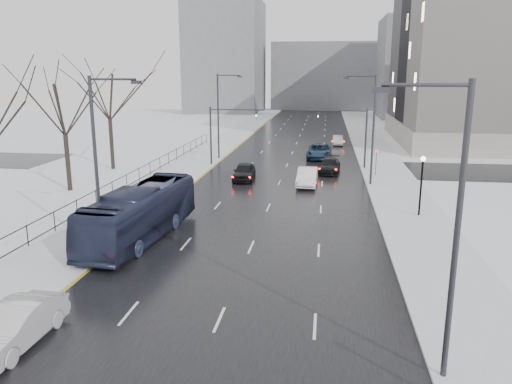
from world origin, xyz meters
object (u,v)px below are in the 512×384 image
at_px(tree_park_d, 70,191).
at_px(streetlight_r_near, 451,221).
at_px(streetlight_l_far, 220,112).
at_px(sedan_right_cross, 319,151).
at_px(sedan_center_near, 244,172).
at_px(bus, 141,213).
at_px(streetlight_r_mid, 371,124).
at_px(mast_signal_left, 220,129).
at_px(mast_signal_right, 356,131).
at_px(tree_park_e, 113,170).
at_px(lamppost_r_mid, 422,177).
at_px(sedan_right_near, 307,177).
at_px(no_uturn_sign, 376,154).
at_px(sedan_right_distant, 338,140).
at_px(streetlight_l_near, 99,157).
at_px(sedan_left_near, 16,326).
at_px(sedan_right_far, 329,166).

bearing_deg(tree_park_d, streetlight_r_near, -42.75).
bearing_deg(streetlight_l_far, sedan_right_cross, 10.02).
bearing_deg(sedan_center_near, bus, -103.60).
bearing_deg(sedan_center_near, sedan_right_cross, 59.96).
bearing_deg(sedan_center_near, streetlight_r_mid, -5.86).
bearing_deg(mast_signal_left, streetlight_l_far, 101.87).
xyz_separation_m(mast_signal_right, sedan_center_near, (-10.80, -7.32, -3.25)).
bearing_deg(tree_park_e, lamppost_r_mid, -25.62).
distance_m(lamppost_r_mid, sedan_right_near, 12.52).
bearing_deg(no_uturn_sign, tree_park_d, -159.68).
bearing_deg(sedan_right_distant, tree_park_d, -126.54).
bearing_deg(tree_park_e, streetlight_r_mid, -8.63).
relative_size(tree_park_d, sedan_right_cross, 2.02).
xyz_separation_m(streetlight_l_near, sedan_right_cross, (11.67, 34.06, -4.72)).
height_order(mast_signal_left, no_uturn_sign, mast_signal_left).
relative_size(sedan_left_near, sedan_center_near, 1.01).
height_order(streetlight_l_near, lamppost_r_mid, streetlight_l_near).
height_order(streetlight_r_near, streetlight_r_mid, same).
height_order(tree_park_d, sedan_right_cross, tree_park_d).
bearing_deg(sedan_right_near, sedan_center_near, 166.63).
relative_size(streetlight_r_near, bus, 0.85).
xyz_separation_m(tree_park_d, sedan_left_near, (10.60, -24.04, 0.84)).
height_order(lamppost_r_mid, bus, lamppost_r_mid).
xyz_separation_m(tree_park_e, lamppost_r_mid, (29.20, -14.00, 2.94)).
bearing_deg(sedan_right_distant, mast_signal_left, -126.31).
height_order(streetlight_l_near, sedan_right_cross, streetlight_l_near).
bearing_deg(sedan_left_near, sedan_center_near, 85.31).
distance_m(tree_park_d, sedan_left_near, 26.29).
height_order(streetlight_r_near, bus, streetlight_r_near).
distance_m(sedan_right_near, sedan_right_cross, 15.01).
xyz_separation_m(tree_park_e, sedan_right_far, (22.86, 1.45, 0.78)).
bearing_deg(bus, mast_signal_left, 95.86).
bearing_deg(sedan_right_far, streetlight_l_far, 157.70).
bearing_deg(sedan_right_distant, streetlight_r_mid, -85.10).
bearing_deg(streetlight_l_far, streetlight_r_mid, -36.30).
distance_m(tree_park_d, sedan_right_far, 25.23).
bearing_deg(mast_signal_right, bus, -119.48).
bearing_deg(sedan_right_distant, no_uturn_sign, -81.57).
bearing_deg(mast_signal_left, streetlight_r_near, -67.82).
distance_m(sedan_right_far, sedan_right_distant, 20.64).
bearing_deg(streetlight_r_near, streetlight_r_mid, 90.00).
height_order(sedan_right_near, sedan_right_distant, sedan_right_near).
xyz_separation_m(lamppost_r_mid, mast_signal_right, (-3.67, 18.00, 1.16)).
height_order(streetlight_r_near, sedan_right_far, streetlight_r_near).
bearing_deg(streetlight_r_near, tree_park_e, 127.79).
xyz_separation_m(streetlight_r_near, bus, (-15.17, 12.66, -3.93)).
distance_m(tree_park_d, streetlight_l_far, 21.17).
relative_size(streetlight_r_mid, sedan_right_far, 1.96).
xyz_separation_m(tree_park_e, streetlight_l_near, (10.03, -24.00, 5.62)).
bearing_deg(no_uturn_sign, mast_signal_right, 115.11).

